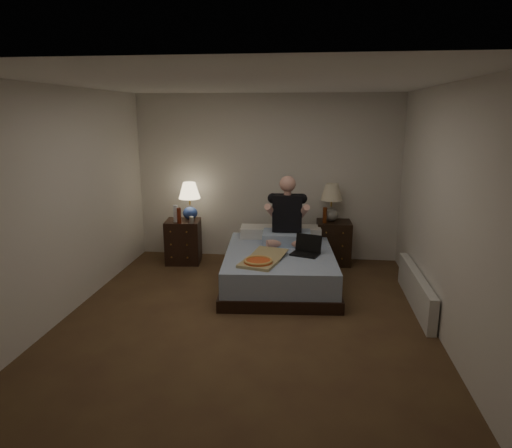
# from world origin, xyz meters

# --- Properties ---
(floor) EXTENTS (4.00, 4.50, 0.00)m
(floor) POSITION_xyz_m (0.00, 0.00, 0.00)
(floor) COLOR brown
(floor) RESTS_ON ground
(ceiling) EXTENTS (4.00, 4.50, 0.00)m
(ceiling) POSITION_xyz_m (0.00, 0.00, 2.50)
(ceiling) COLOR white
(ceiling) RESTS_ON ground
(wall_back) EXTENTS (4.00, 0.00, 2.50)m
(wall_back) POSITION_xyz_m (0.00, 2.25, 1.25)
(wall_back) COLOR silver
(wall_back) RESTS_ON ground
(wall_front) EXTENTS (4.00, 0.00, 2.50)m
(wall_front) POSITION_xyz_m (0.00, -2.25, 1.25)
(wall_front) COLOR silver
(wall_front) RESTS_ON ground
(wall_left) EXTENTS (0.00, 4.50, 2.50)m
(wall_left) POSITION_xyz_m (-2.00, 0.00, 1.25)
(wall_left) COLOR silver
(wall_left) RESTS_ON ground
(wall_right) EXTENTS (0.00, 4.50, 2.50)m
(wall_right) POSITION_xyz_m (2.00, 0.00, 1.25)
(wall_right) COLOR silver
(wall_right) RESTS_ON ground
(bed) EXTENTS (1.52, 1.95, 0.46)m
(bed) POSITION_xyz_m (0.29, 1.05, 0.23)
(bed) COLOR #5474A8
(bed) RESTS_ON floor
(nightstand_left) EXTENTS (0.55, 0.50, 0.65)m
(nightstand_left) POSITION_xyz_m (-1.21, 1.81, 0.33)
(nightstand_left) COLOR black
(nightstand_left) RESTS_ON floor
(nightstand_right) EXTENTS (0.52, 0.47, 0.65)m
(nightstand_right) POSITION_xyz_m (1.04, 2.03, 0.32)
(nightstand_right) COLOR black
(nightstand_right) RESTS_ON floor
(lamp_left) EXTENTS (0.35, 0.35, 0.56)m
(lamp_left) POSITION_xyz_m (-1.12, 1.91, 0.93)
(lamp_left) COLOR #284395
(lamp_left) RESTS_ON nightstand_left
(lamp_right) EXTENTS (0.41, 0.41, 0.56)m
(lamp_right) POSITION_xyz_m (0.98, 2.05, 0.93)
(lamp_right) COLOR gray
(lamp_right) RESTS_ON nightstand_right
(water_bottle) EXTENTS (0.07, 0.07, 0.25)m
(water_bottle) POSITION_xyz_m (-1.29, 1.71, 0.78)
(water_bottle) COLOR white
(water_bottle) RESTS_ON nightstand_left
(soda_can) EXTENTS (0.07, 0.07, 0.10)m
(soda_can) POSITION_xyz_m (-1.03, 1.64, 0.70)
(soda_can) COLOR #A4A49F
(soda_can) RESTS_ON nightstand_left
(beer_bottle_left) EXTENTS (0.06, 0.06, 0.23)m
(beer_bottle_left) POSITION_xyz_m (-1.21, 1.62, 0.77)
(beer_bottle_left) COLOR #5F1D0D
(beer_bottle_left) RESTS_ON nightstand_left
(beer_bottle_right) EXTENTS (0.06, 0.06, 0.23)m
(beer_bottle_right) POSITION_xyz_m (0.89, 1.93, 0.76)
(beer_bottle_right) COLOR #62280E
(beer_bottle_right) RESTS_ON nightstand_right
(person) EXTENTS (0.68, 0.54, 0.93)m
(person) POSITION_xyz_m (0.36, 1.42, 0.93)
(person) COLOR black
(person) RESTS_ON bed
(laptop) EXTENTS (0.41, 0.38, 0.24)m
(laptop) POSITION_xyz_m (0.63, 0.91, 0.58)
(laptop) COLOR black
(laptop) RESTS_ON bed
(pizza_box) EXTENTS (0.58, 0.84, 0.08)m
(pizza_box) POSITION_xyz_m (0.08, 0.45, 0.50)
(pizza_box) COLOR tan
(pizza_box) RESTS_ON bed
(radiator) EXTENTS (0.10, 1.60, 0.40)m
(radiator) POSITION_xyz_m (1.93, 0.55, 0.20)
(radiator) COLOR silver
(radiator) RESTS_ON floor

